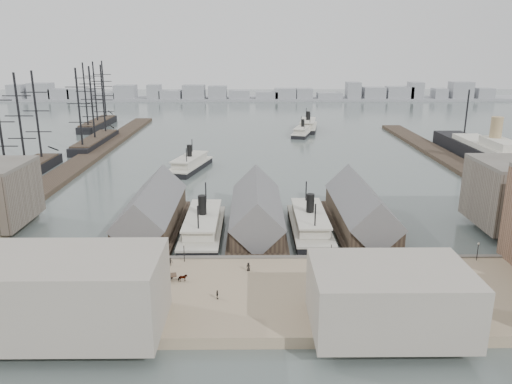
{
  "coord_description": "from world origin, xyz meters",
  "views": [
    {
      "loc": [
        -1.27,
        -100.98,
        44.19
      ],
      "look_at": [
        0.0,
        30.0,
        6.0
      ],
      "focal_mm": 35.0,
      "sensor_mm": 36.0,
      "label": 1
    }
  ],
  "objects_px": {
    "ocean_steamer": "(493,155)",
    "tram": "(427,274)",
    "horse_cart_left": "(42,280)",
    "horse_cart_right": "(348,292)",
    "horse_cart_center": "(178,277)",
    "ferry_docked_west": "(203,226)"
  },
  "relations": [
    {
      "from": "ocean_steamer",
      "to": "tram",
      "type": "distance_m",
      "value": 119.98
    },
    {
      "from": "horse_cart_left",
      "to": "horse_cart_right",
      "type": "distance_m",
      "value": 55.93
    },
    {
      "from": "horse_cart_center",
      "to": "horse_cart_right",
      "type": "bearing_deg",
      "value": -114.0
    },
    {
      "from": "horse_cart_left",
      "to": "horse_cart_right",
      "type": "xyz_separation_m",
      "value": [
        55.67,
        -5.42,
        0.08
      ]
    },
    {
      "from": "ferry_docked_west",
      "to": "horse_cart_left",
      "type": "distance_m",
      "value": 39.67
    },
    {
      "from": "tram",
      "to": "horse_cart_left",
      "type": "xyz_separation_m",
      "value": [
        -71.27,
        0.19,
        -0.98
      ]
    },
    {
      "from": "tram",
      "to": "horse_cart_right",
      "type": "distance_m",
      "value": 16.48
    },
    {
      "from": "ferry_docked_west",
      "to": "horse_cart_left",
      "type": "xyz_separation_m",
      "value": [
        -26.95,
        -29.11,
        0.2
      ]
    },
    {
      "from": "ferry_docked_west",
      "to": "ocean_steamer",
      "type": "distance_m",
      "value": 128.58
    },
    {
      "from": "tram",
      "to": "horse_cart_center",
      "type": "distance_m",
      "value": 46.46
    },
    {
      "from": "ferry_docked_west",
      "to": "ocean_steamer",
      "type": "xyz_separation_m",
      "value": [
        105.0,
        74.21,
        1.49
      ]
    },
    {
      "from": "horse_cart_left",
      "to": "horse_cart_center",
      "type": "distance_m",
      "value": 24.85
    },
    {
      "from": "ocean_steamer",
      "to": "horse_cart_center",
      "type": "xyz_separation_m",
      "value": [
        -107.11,
        -102.36,
        -1.28
      ]
    },
    {
      "from": "ferry_docked_west",
      "to": "horse_cart_right",
      "type": "distance_m",
      "value": 44.91
    },
    {
      "from": "ocean_steamer",
      "to": "horse_cart_right",
      "type": "distance_m",
      "value": 132.82
    },
    {
      "from": "horse_cart_center",
      "to": "horse_cart_right",
      "type": "xyz_separation_m",
      "value": [
        30.83,
        -6.37,
        0.07
      ]
    },
    {
      "from": "ferry_docked_west",
      "to": "horse_cart_left",
      "type": "height_order",
      "value": "ferry_docked_west"
    },
    {
      "from": "horse_cart_left",
      "to": "horse_cart_right",
      "type": "relative_size",
      "value": 1.0
    },
    {
      "from": "tram",
      "to": "ocean_steamer",
      "type": "bearing_deg",
      "value": 53.9
    },
    {
      "from": "horse_cart_left",
      "to": "tram",
      "type": "bearing_deg",
      "value": -66.72
    },
    {
      "from": "horse_cart_right",
      "to": "horse_cart_left",
      "type": "bearing_deg",
      "value": 80.6
    },
    {
      "from": "ferry_docked_west",
      "to": "ocean_steamer",
      "type": "bearing_deg",
      "value": 35.25
    }
  ]
}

